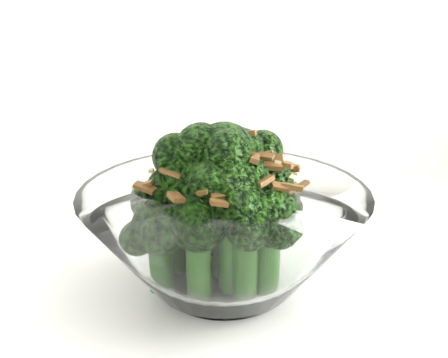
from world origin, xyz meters
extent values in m
cylinder|color=white|center=(0.00, 0.26, 0.75)|extent=(0.09, 0.09, 0.01)
cylinder|color=#225015|center=(0.00, 0.26, 0.80)|extent=(0.02, 0.02, 0.09)
sphere|color=#1B450D|center=(0.00, 0.26, 0.86)|extent=(0.05, 0.05, 0.05)
cylinder|color=#225015|center=(0.01, 0.28, 0.80)|extent=(0.02, 0.02, 0.08)
sphere|color=#1B450D|center=(0.01, 0.28, 0.85)|extent=(0.05, 0.05, 0.05)
cylinder|color=#225015|center=(-0.02, 0.27, 0.80)|extent=(0.02, 0.02, 0.08)
sphere|color=#1B450D|center=(-0.02, 0.27, 0.85)|extent=(0.05, 0.05, 0.05)
cylinder|color=#225015|center=(0.00, 0.23, 0.80)|extent=(0.02, 0.02, 0.07)
sphere|color=#1B450D|center=(0.00, 0.23, 0.85)|extent=(0.05, 0.05, 0.05)
cylinder|color=#225015|center=(0.03, 0.26, 0.79)|extent=(0.02, 0.02, 0.06)
sphere|color=#1B450D|center=(0.03, 0.26, 0.83)|extent=(0.04, 0.04, 0.04)
cylinder|color=#225015|center=(-0.04, 0.27, 0.79)|extent=(0.02, 0.02, 0.06)
sphere|color=#1B450D|center=(-0.04, 0.27, 0.83)|extent=(0.05, 0.05, 0.05)
cylinder|color=#225015|center=(0.02, 0.22, 0.79)|extent=(0.02, 0.02, 0.05)
sphere|color=#1B450D|center=(0.02, 0.22, 0.83)|extent=(0.04, 0.04, 0.04)
cylinder|color=#225015|center=(-0.03, 0.23, 0.79)|extent=(0.02, 0.02, 0.05)
sphere|color=#1B450D|center=(-0.03, 0.23, 0.82)|extent=(0.04, 0.04, 0.04)
cylinder|color=#225015|center=(0.04, 0.29, 0.78)|extent=(0.02, 0.02, 0.04)
sphere|color=#1B450D|center=(0.04, 0.29, 0.81)|extent=(0.04, 0.04, 0.04)
cylinder|color=#225015|center=(-0.06, 0.25, 0.78)|extent=(0.02, 0.02, 0.04)
sphere|color=#1B450D|center=(-0.06, 0.25, 0.81)|extent=(0.04, 0.04, 0.04)
cylinder|color=#225015|center=(0.00, 0.30, 0.78)|extent=(0.02, 0.02, 0.04)
sphere|color=#1B450D|center=(0.00, 0.30, 0.82)|extent=(0.04, 0.04, 0.04)
cylinder|color=#225015|center=(0.01, 0.24, 0.79)|extent=(0.02, 0.02, 0.06)
sphere|color=#1B450D|center=(0.01, 0.24, 0.83)|extent=(0.04, 0.04, 0.04)
cylinder|color=#225015|center=(0.00, 0.22, 0.79)|extent=(0.02, 0.02, 0.06)
sphere|color=#1B450D|center=(0.00, 0.22, 0.83)|extent=(0.04, 0.04, 0.04)
cube|color=brown|center=(-0.02, 0.27, 0.87)|extent=(0.01, 0.02, 0.00)
cube|color=brown|center=(-0.03, 0.32, 0.84)|extent=(0.01, 0.01, 0.01)
cube|color=brown|center=(-0.05, 0.23, 0.85)|extent=(0.01, 0.01, 0.01)
cube|color=brown|center=(0.04, 0.25, 0.86)|extent=(0.02, 0.02, 0.01)
cube|color=brown|center=(0.05, 0.23, 0.85)|extent=(0.01, 0.01, 0.01)
cube|color=brown|center=(0.02, 0.22, 0.85)|extent=(0.02, 0.01, 0.01)
cube|color=brown|center=(0.01, 0.26, 0.88)|extent=(0.02, 0.01, 0.01)
cube|color=brown|center=(0.02, 0.31, 0.84)|extent=(0.01, 0.01, 0.01)
cube|color=brown|center=(0.03, 0.30, 0.84)|extent=(0.01, 0.01, 0.01)
cube|color=brown|center=(-0.01, 0.25, 0.88)|extent=(0.01, 0.02, 0.00)
cube|color=brown|center=(0.01, 0.23, 0.87)|extent=(0.02, 0.01, 0.01)
cube|color=brown|center=(0.05, 0.27, 0.84)|extent=(0.02, 0.01, 0.01)
cube|color=brown|center=(0.03, 0.22, 0.85)|extent=(0.01, 0.01, 0.01)
cube|color=brown|center=(-0.04, 0.30, 0.85)|extent=(0.01, 0.01, 0.01)
cube|color=brown|center=(0.00, 0.31, 0.85)|extent=(0.02, 0.01, 0.01)
cube|color=brown|center=(-0.02, 0.21, 0.85)|extent=(0.01, 0.01, 0.01)
cube|color=brown|center=(-0.06, 0.26, 0.84)|extent=(0.01, 0.01, 0.01)
cube|color=brown|center=(0.03, 0.24, 0.86)|extent=(0.02, 0.01, 0.01)
cube|color=brown|center=(0.01, 0.28, 0.87)|extent=(0.02, 0.02, 0.01)
cube|color=brown|center=(-0.05, 0.25, 0.86)|extent=(0.02, 0.01, 0.01)
cube|color=brown|center=(-0.04, 0.29, 0.85)|extent=(0.01, 0.01, 0.01)
cube|color=brown|center=(0.01, 0.23, 0.87)|extent=(0.01, 0.01, 0.01)
cube|color=brown|center=(0.03, 0.25, 0.86)|extent=(0.01, 0.01, 0.01)
cube|color=brown|center=(0.01, 0.28, 0.87)|extent=(0.01, 0.01, 0.01)
cube|color=brown|center=(-0.04, 0.28, 0.86)|extent=(0.02, 0.01, 0.01)
cube|color=brown|center=(-0.06, 0.26, 0.84)|extent=(0.02, 0.02, 0.01)
cube|color=brown|center=(0.04, 0.26, 0.85)|extent=(0.02, 0.01, 0.01)
cube|color=brown|center=(0.04, 0.23, 0.84)|extent=(0.02, 0.01, 0.01)
cube|color=brown|center=(0.05, 0.27, 0.84)|extent=(0.01, 0.01, 0.01)
cube|color=brown|center=(-0.02, 0.25, 0.87)|extent=(0.01, 0.01, 0.01)
cube|color=brown|center=(-0.03, 0.22, 0.85)|extent=(0.01, 0.01, 0.01)
cube|color=brown|center=(0.04, 0.22, 0.85)|extent=(0.02, 0.01, 0.01)
cube|color=brown|center=(-0.03, 0.28, 0.86)|extent=(0.01, 0.02, 0.01)
cube|color=brown|center=(0.03, 0.25, 0.86)|extent=(0.01, 0.02, 0.01)
cube|color=brown|center=(-0.02, 0.26, 0.87)|extent=(0.01, 0.01, 0.00)
cube|color=brown|center=(-0.03, 0.31, 0.84)|extent=(0.01, 0.01, 0.01)
cube|color=brown|center=(0.04, 0.27, 0.85)|extent=(0.01, 0.01, 0.01)
cube|color=brown|center=(0.00, 0.23, 0.86)|extent=(0.01, 0.01, 0.01)
cube|color=brown|center=(0.02, 0.29, 0.86)|extent=(0.01, 0.02, 0.01)
cube|color=brown|center=(0.02, 0.24, 0.86)|extent=(0.01, 0.01, 0.00)
cube|color=brown|center=(0.04, 0.28, 0.85)|extent=(0.02, 0.02, 0.01)
cube|color=brown|center=(-0.02, 0.22, 0.85)|extent=(0.02, 0.01, 0.01)
cube|color=beige|center=(-0.01, 0.28, 0.87)|extent=(0.00, 0.00, 0.00)
cube|color=beige|center=(0.04, 0.29, 0.85)|extent=(0.01, 0.01, 0.01)
cube|color=beige|center=(0.00, 0.24, 0.88)|extent=(0.01, 0.01, 0.01)
cube|color=beige|center=(0.03, 0.25, 0.86)|extent=(0.01, 0.01, 0.01)
cube|color=beige|center=(-0.01, 0.26, 0.88)|extent=(0.01, 0.01, 0.00)
cube|color=beige|center=(0.04, 0.28, 0.85)|extent=(0.01, 0.01, 0.00)
cube|color=beige|center=(-0.01, 0.27, 0.88)|extent=(0.01, 0.01, 0.00)
cube|color=beige|center=(-0.06, 0.28, 0.85)|extent=(0.00, 0.00, 0.00)
cube|color=beige|center=(-0.05, 0.29, 0.85)|extent=(0.01, 0.01, 0.01)
cube|color=beige|center=(0.04, 0.27, 0.85)|extent=(0.01, 0.01, 0.00)
cube|color=beige|center=(0.03, 0.30, 0.85)|extent=(0.01, 0.01, 0.00)
cube|color=beige|center=(0.04, 0.24, 0.85)|extent=(0.01, 0.01, 0.01)
cube|color=beige|center=(-0.01, 0.30, 0.86)|extent=(0.00, 0.01, 0.01)
cube|color=beige|center=(0.03, 0.28, 0.86)|extent=(0.00, 0.00, 0.00)
cube|color=beige|center=(0.05, 0.26, 0.84)|extent=(0.01, 0.01, 0.00)
cube|color=beige|center=(0.01, 0.30, 0.86)|extent=(0.01, 0.01, 0.01)
cube|color=beige|center=(0.00, 0.27, 0.88)|extent=(0.01, 0.01, 0.01)
cube|color=beige|center=(-0.02, 0.29, 0.86)|extent=(0.00, 0.00, 0.00)
cube|color=beige|center=(-0.04, 0.26, 0.86)|extent=(0.00, 0.00, 0.00)
cube|color=beige|center=(0.01, 0.28, 0.87)|extent=(0.01, 0.01, 0.00)
cube|color=beige|center=(0.01, 0.27, 0.87)|extent=(0.01, 0.01, 0.01)
camera|label=1|loc=(-0.09, -0.17, 1.00)|focal=50.00mm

